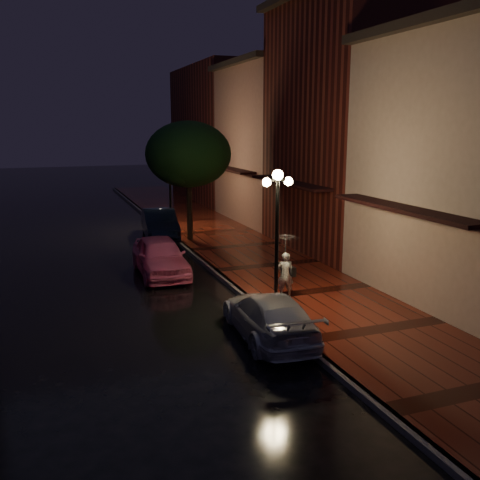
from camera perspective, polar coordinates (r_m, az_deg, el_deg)
name	(u,v)px	position (r m, az deg, el deg)	size (l,w,h in m)	color
ground	(215,274)	(21.08, -2.63, -3.62)	(120.00, 120.00, 0.00)	black
sidewalk	(268,267)	(21.83, 3.00, -2.87)	(4.50, 60.00, 0.15)	#4C160D
curb	(215,272)	(21.06, -2.63, -3.43)	(0.25, 60.00, 0.15)	#595451
storefront_mid	(348,130)	(25.07, 11.49, 11.40)	(5.00, 8.00, 11.00)	#511914
storefront_far	(275,146)	(32.17, 3.80, 9.95)	(5.00, 8.00, 9.00)	#8C5951
storefront_extra	(222,135)	(41.48, -1.96, 11.15)	(5.00, 12.00, 10.00)	#511914
streetlamp_near	(277,232)	(16.05, 3.96, 0.88)	(0.96, 0.36, 4.31)	black
streetlamp_far	(170,184)	(29.23, -7.47, 5.91)	(0.96, 0.36, 4.31)	black
street_tree	(189,156)	(26.25, -5.50, 8.86)	(4.16, 4.16, 5.80)	black
pink_car	(160,256)	(20.95, -8.51, -1.72)	(1.77, 4.41, 1.50)	#EC618F
navy_car	(160,224)	(27.83, -8.56, 1.71)	(1.58, 4.54, 1.50)	black
silver_car	(269,316)	(14.75, 3.13, -8.09)	(1.76, 4.34, 1.26)	#B9B8C0
woman_with_umbrella	(286,256)	(17.48, 4.88, -1.67)	(0.89, 0.91, 2.14)	white
parking_meter	(281,276)	(17.63, 4.42, -3.86)	(0.12, 0.09, 1.20)	black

